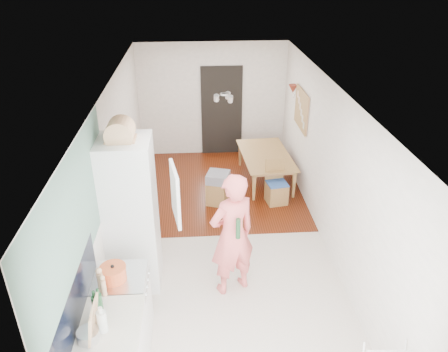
{
  "coord_description": "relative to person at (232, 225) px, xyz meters",
  "views": [
    {
      "loc": [
        -0.39,
        -5.68,
        4.18
      ],
      "look_at": [
        0.02,
        0.2,
        1.1
      ],
      "focal_mm": 35.0,
      "sensor_mm": 36.0,
      "label": 1
    }
  ],
  "objects": [
    {
      "name": "room_shell",
      "position": [
        -0.04,
        1.04,
        0.21
      ],
      "size": [
        3.2,
        7.0,
        2.5
      ],
      "primitive_type": null,
      "color": "white",
      "rests_on": "ground"
    },
    {
      "name": "floor",
      "position": [
        -0.04,
        1.04,
        -1.04
      ],
      "size": [
        3.2,
        7.0,
        0.01
      ],
      "primitive_type": "cube",
      "color": "beige",
      "rests_on": "ground"
    },
    {
      "name": "wood_floor_overlay",
      "position": [
        -0.04,
        2.89,
        -1.04
      ],
      "size": [
        3.2,
        3.3,
        0.01
      ],
      "primitive_type": "cube",
      "color": "#5C1F0D",
      "rests_on": "room_shell"
    },
    {
      "name": "sage_wall_panel",
      "position": [
        -1.63,
        -0.96,
        0.81
      ],
      "size": [
        0.02,
        3.0,
        1.3
      ],
      "primitive_type": "cube",
      "color": "slate",
      "rests_on": "room_shell"
    },
    {
      "name": "tile_splashback",
      "position": [
        -1.63,
        -1.51,
        0.11
      ],
      "size": [
        0.02,
        1.9,
        0.5
      ],
      "primitive_type": "cube",
      "color": "black",
      "rests_on": "room_shell"
    },
    {
      "name": "doorway_recess",
      "position": [
        0.16,
        4.52,
        -0.04
      ],
      "size": [
        0.9,
        0.04,
        2.0
      ],
      "primitive_type": "cube",
      "color": "black",
      "rests_on": "room_shell"
    },
    {
      "name": "worktop",
      "position": [
        -1.34,
        -1.51,
        -0.15
      ],
      "size": [
        0.62,
        0.92,
        0.06
      ],
      "primitive_type": "cube",
      "color": "beige",
      "rests_on": "room_shell"
    },
    {
      "name": "range_cooker",
      "position": [
        -1.34,
        -0.76,
        -0.6
      ],
      "size": [
        0.6,
        0.6,
        0.88
      ],
      "primitive_type": "cube",
      "color": "silver",
      "rests_on": "room_shell"
    },
    {
      "name": "cooker_top",
      "position": [
        -1.34,
        -0.76,
        -0.14
      ],
      "size": [
        0.6,
        0.6,
        0.04
      ],
      "primitive_type": "cube",
      "color": "silver",
      "rests_on": "room_shell"
    },
    {
      "name": "fridge_housing",
      "position": [
        -1.31,
        0.26,
        0.03
      ],
      "size": [
        0.66,
        0.66,
        2.15
      ],
      "primitive_type": "cube",
      "color": "silver",
      "rests_on": "room_shell"
    },
    {
      "name": "fridge_door",
      "position": [
        -0.7,
        -0.04,
        0.51
      ],
      "size": [
        0.14,
        0.56,
        0.7
      ],
      "primitive_type": "cube",
      "rotation": [
        0.0,
        0.0,
        -1.4
      ],
      "color": "silver",
      "rests_on": "room_shell"
    },
    {
      "name": "fridge_interior",
      "position": [
        -1.0,
        0.26,
        0.51
      ],
      "size": [
        0.02,
        0.52,
        0.66
      ],
      "primitive_type": "cube",
      "color": "white",
      "rests_on": "room_shell"
    },
    {
      "name": "pinboard",
      "position": [
        1.54,
        2.94,
        0.51
      ],
      "size": [
        0.03,
        0.9,
        0.7
      ],
      "primitive_type": "cube",
      "color": "tan",
      "rests_on": "room_shell"
    },
    {
      "name": "pinboard_frame",
      "position": [
        1.52,
        2.94,
        0.51
      ],
      "size": [
        0.0,
        0.94,
        0.74
      ],
      "primitive_type": "cube",
      "color": "#A3703F",
      "rests_on": "room_shell"
    },
    {
      "name": "wall_sconce",
      "position": [
        1.5,
        3.59,
        0.71
      ],
      "size": [
        0.18,
        0.18,
        0.16
      ],
      "primitive_type": "cone",
      "color": "maroon",
      "rests_on": "room_shell"
    },
    {
      "name": "person",
      "position": [
        0.0,
        0.0,
        0.0
      ],
      "size": [
        0.9,
        0.77,
        2.09
      ],
      "primitive_type": "imported",
      "rotation": [
        0.0,
        0.0,
        3.57
      ],
      "color": "#E66262",
      "rests_on": "floor"
    },
    {
      "name": "dining_table",
      "position": [
        0.97,
        3.1,
        -0.8
      ],
      "size": [
        0.88,
        1.46,
        0.49
      ],
      "primitive_type": "imported",
      "rotation": [
        0.0,
        0.0,
        1.64
      ],
      "color": "#A3703F",
      "rests_on": "floor"
    },
    {
      "name": "dining_chair",
      "position": [
        1.01,
        2.23,
        -0.63
      ],
      "size": [
        0.41,
        0.41,
        0.84
      ],
      "primitive_type": null,
      "rotation": [
        0.0,
        0.0,
        0.16
      ],
      "color": "#A3703F",
      "rests_on": "floor"
    },
    {
      "name": "stool",
      "position": [
        -0.07,
        2.28,
        -0.81
      ],
      "size": [
        0.45,
        0.45,
        0.46
      ],
      "primitive_type": null,
      "rotation": [
        0.0,
        0.0,
        -0.35
      ],
      "color": "#A3703F",
      "rests_on": "floor"
    },
    {
      "name": "grey_drape",
      "position": [
        -0.06,
        2.27,
        -0.5
      ],
      "size": [
        0.47,
        0.47,
        0.17
      ],
      "primitive_type": "cube",
      "rotation": [
        0.0,
        0.0,
        -0.28
      ],
      "color": "gray",
      "rests_on": "stool"
    },
    {
      "name": "bread_bin",
      "position": [
        -1.33,
        0.27,
        1.2
      ],
      "size": [
        0.39,
        0.37,
        0.19
      ],
      "primitive_type": null,
      "rotation": [
        0.0,
        0.0,
        0.1
      ],
      "color": "#DDB283",
      "rests_on": "fridge_housing"
    },
    {
      "name": "red_casserole",
      "position": [
        -1.39,
        -0.8,
        -0.04
      ],
      "size": [
        0.34,
        0.34,
        0.17
      ],
      "primitive_type": "cylinder",
      "rotation": [
        0.0,
        0.0,
        -0.17
      ],
      "color": "#D85328",
      "rests_on": "cooker_top"
    },
    {
      "name": "steel_pan",
      "position": [
        -1.49,
        -1.63,
        -0.07
      ],
      "size": [
        0.27,
        0.27,
        0.11
      ],
      "primitive_type": "cylinder",
      "rotation": [
        0.0,
        0.0,
        -0.33
      ],
      "color": "silver",
      "rests_on": "worktop"
    },
    {
      "name": "held_bottle",
      "position": [
        0.05,
        -0.18,
        0.06
      ],
      "size": [
        0.06,
        0.06,
        0.28
      ],
      "primitive_type": "cylinder",
      "color": "#1B4424",
      "rests_on": "person"
    },
    {
      "name": "bottle_a",
      "position": [
        -1.45,
        -1.39,
        0.02
      ],
      "size": [
        0.07,
        0.07,
        0.3
      ],
      "primitive_type": "cylinder",
      "rotation": [
        0.0,
        0.0,
        -0.02
      ],
      "color": "#1B4424",
      "rests_on": "worktop"
    },
    {
      "name": "bottle_b",
      "position": [
        -1.43,
        -1.33,
        0.01
      ],
      "size": [
        0.07,
        0.07,
        0.27
      ],
      "primitive_type": "cylinder",
      "rotation": [
        0.0,
        0.0,
        -0.11
      ],
      "color": "#1B4424",
      "rests_on": "worktop"
    },
    {
      "name": "bottle_c",
      "position": [
        -1.38,
        -1.53,
        -0.01
      ],
      "size": [
        0.1,
        0.1,
        0.23
      ],
      "primitive_type": "cylinder",
      "rotation": [
        0.0,
        0.0,
        -0.07
      ],
      "color": "beige",
      "rests_on": "worktop"
    },
    {
      "name": "pepper_mill_front",
      "position": [
        -1.49,
        -0.98,
        -0.0
      ],
      "size": [
        0.07,
        0.07,
        0.24
      ],
      "primitive_type": "cylinder",
      "rotation": [
        0.0,
        0.0,
        0.13
      ],
      "color": "#DDB283",
      "rests_on": "worktop"
    },
    {
      "name": "pepper_mill_back",
      "position": [
        -1.45,
        -1.04,
        -0.02
      ],
      "size": [
        0.06,
        0.06,
        0.2
      ],
      "primitive_type": "cylinder",
      "rotation": [
        0.0,
        0.0,
        0.09
      ],
      "color": "#DDB283",
      "rests_on": "worktop"
    },
    {
      "name": "chopping_boards",
      "position": [
        -1.44,
        -1.58,
        0.06
      ],
      "size": [
        0.09,
        0.27,
        0.37
      ],
      "primitive_type": null,
      "rotation": [
        0.0,
        0.0,
        0.18
      ],
      "color": "#DDB283",
      "rests_on": "worktop"
    }
  ]
}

